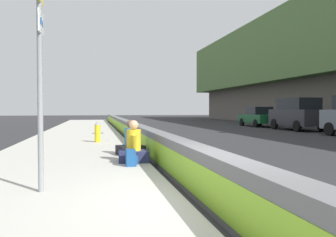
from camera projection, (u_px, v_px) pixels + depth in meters
ground_plane at (217, 209)px, 5.22m from camera, size 160.00×160.00×0.00m
sidewalk_strip at (32, 216)px, 4.67m from camera, size 80.00×4.40×0.14m
jersey_barrier at (217, 181)px, 5.21m from camera, size 76.00×0.45×0.85m
route_sign_post at (40, 67)px, 5.67m from camera, size 0.44×0.09×3.60m
fire_hydrant at (98, 131)px, 14.29m from camera, size 0.26×0.46×0.88m
seated_person_foreground at (134, 149)px, 9.00m from camera, size 0.72×0.82×1.08m
seated_person_middle at (131, 144)px, 10.36m from camera, size 0.81×0.89×1.04m
backpack at (131, 158)px, 8.33m from camera, size 0.32×0.28×0.40m
parked_car_fourth at (297, 114)px, 24.50m from camera, size 4.83×2.13×2.28m
parked_car_midline at (258, 117)px, 29.92m from camera, size 4.54×2.02×1.71m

